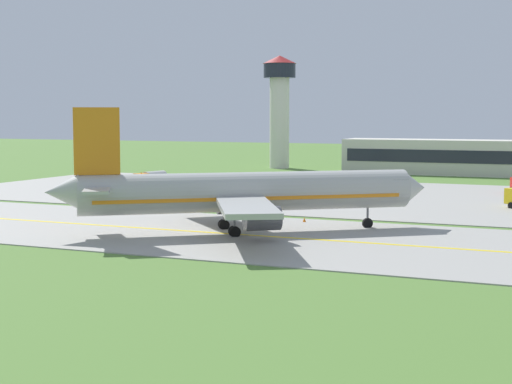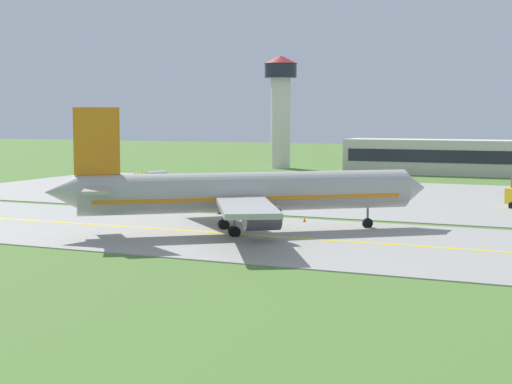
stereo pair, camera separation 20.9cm
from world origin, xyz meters
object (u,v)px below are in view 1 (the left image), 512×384
at_px(service_truck_fuel, 151,178).
at_px(service_truck_pushback, 161,188).
at_px(control_tower, 279,100).
at_px(airplane_lead, 243,193).

xyz_separation_m(service_truck_fuel, service_truck_pushback, (11.01, -15.18, 0.00)).
height_order(service_truck_fuel, service_truck_pushback, same).
xyz_separation_m(service_truck_pushback, control_tower, (-9.51, 68.55, 13.78)).
distance_m(service_truck_fuel, control_tower, 55.14).
height_order(airplane_lead, service_truck_pushback, airplane_lead).
bearing_deg(service_truck_fuel, service_truck_pushback, -54.06).
bearing_deg(service_truck_pushback, airplane_lead, -46.11).
relative_size(airplane_lead, control_tower, 1.33).
bearing_deg(service_truck_pushback, control_tower, 97.90).
height_order(service_truck_pushback, control_tower, control_tower).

